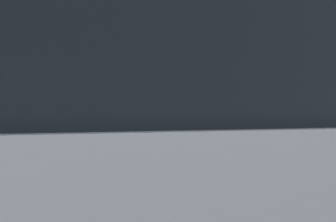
{
  "coord_description": "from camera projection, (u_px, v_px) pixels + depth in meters",
  "views": [
    {
      "loc": [
        -1.43,
        -2.97,
        1.19
      ],
      "look_at": [
        0.55,
        0.62,
        1.21
      ],
      "focal_mm": 59.22,
      "sensor_mm": 36.0,
      "label": 1
    }
  ],
  "objects": [
    {
      "name": "pedestrian_at_meter",
      "position": [
        193.0,
        117.0,
        4.34
      ],
      "size": [
        0.61,
        0.68,
        1.74
      ],
      "rotation": [
        0.0,
        0.0,
        -2.78
      ],
      "color": "#1E233F",
      "rests_on": "sidewalk_curb"
    },
    {
      "name": "background_railing",
      "position": [
        28.0,
        135.0,
        5.47
      ],
      "size": [
        24.06,
        0.06,
        1.15
      ],
      "color": "#1E602D",
      "rests_on": "sidewalk_curb"
    },
    {
      "name": "parking_meter",
      "position": [
        145.0,
        113.0,
        3.88
      ],
      "size": [
        0.16,
        0.17,
        1.45
      ],
      "rotation": [
        0.0,
        0.0,
        3.21
      ],
      "color": "slate",
      "rests_on": "sidewalk_curb"
    }
  ]
}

